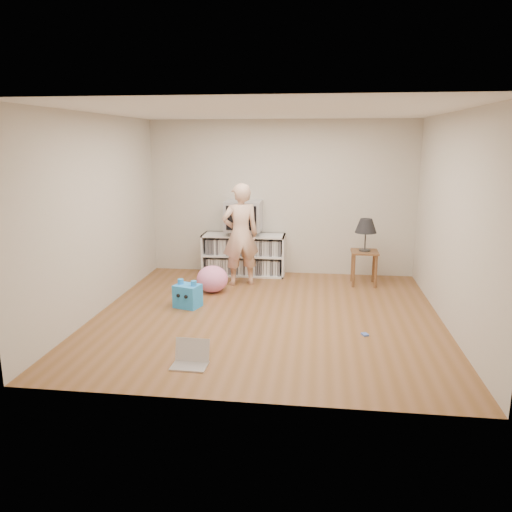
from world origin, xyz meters
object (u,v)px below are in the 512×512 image
object	(u,v)px
laptop	(191,358)
crt_tv	(244,216)
table_lamp	(366,227)
plush_pink	(212,279)
plush_blue	(188,295)
media_unit	(244,254)
side_table	(364,259)
person	(240,235)
dvd_deck	(244,232)

from	to	relation	value
laptop	crt_tv	bearing A→B (deg)	91.15
table_lamp	plush_pink	world-z (taller)	table_lamp
laptop	plush_blue	size ratio (longest dim) A/B	0.92
crt_tv	plush_blue	bearing A→B (deg)	-105.96
laptop	plush_blue	bearing A→B (deg)	107.21
table_lamp	media_unit	bearing A→B (deg)	169.04
side_table	table_lamp	world-z (taller)	table_lamp
person	crt_tv	bearing A→B (deg)	-108.58
table_lamp	plush_blue	xyz separation A→B (m)	(-2.51, -1.44, -0.78)
person	laptop	world-z (taller)	person
side_table	plush_pink	xyz separation A→B (m)	(-2.32, -0.70, -0.21)
side_table	plush_pink	world-z (taller)	side_table
plush_blue	plush_pink	xyz separation A→B (m)	(0.19, 0.74, 0.04)
media_unit	plush_pink	distance (m)	1.14
crt_tv	person	bearing A→B (deg)	-86.10
plush_blue	plush_pink	bearing A→B (deg)	93.05
laptop	media_unit	bearing A→B (deg)	91.15
dvd_deck	laptop	world-z (taller)	dvd_deck
dvd_deck	crt_tv	distance (m)	0.29
dvd_deck	person	distance (m)	0.61
dvd_deck	plush_pink	xyz separation A→B (m)	(-0.32, -1.07, -0.53)
media_unit	dvd_deck	size ratio (longest dim) A/B	3.11
plush_pink	laptop	bearing A→B (deg)	-82.92
crt_tv	laptop	distance (m)	3.70
dvd_deck	person	bearing A→B (deg)	-86.12
person	laptop	distance (m)	3.06
media_unit	dvd_deck	world-z (taller)	dvd_deck
table_lamp	plush_pink	size ratio (longest dim) A/B	1.08
table_lamp	plush_blue	world-z (taller)	table_lamp
plush_pink	side_table	bearing A→B (deg)	16.71
dvd_deck	side_table	bearing A→B (deg)	-10.52
person	plush_pink	size ratio (longest dim) A/B	3.40
person	plush_blue	xyz separation A→B (m)	(-0.56, -1.20, -0.64)
crt_tv	person	distance (m)	0.64
crt_tv	side_table	bearing A→B (deg)	-10.43
dvd_deck	side_table	world-z (taller)	dvd_deck
dvd_deck	plush_pink	size ratio (longest dim) A/B	0.94
side_table	plush_blue	world-z (taller)	side_table
crt_tv	side_table	distance (m)	2.11
laptop	plush_blue	world-z (taller)	plush_blue
side_table	table_lamp	size ratio (longest dim) A/B	1.07
crt_tv	plush_pink	bearing A→B (deg)	-106.97
plush_blue	media_unit	bearing A→B (deg)	91.74
side_table	plush_blue	size ratio (longest dim) A/B	1.38
person	plush_pink	xyz separation A→B (m)	(-0.37, -0.46, -0.61)
table_lamp	plush_pink	distance (m)	2.53
dvd_deck	side_table	size ratio (longest dim) A/B	0.82
crt_tv	table_lamp	world-z (taller)	crt_tv
dvd_deck	plush_pink	distance (m)	1.23
side_table	laptop	world-z (taller)	side_table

